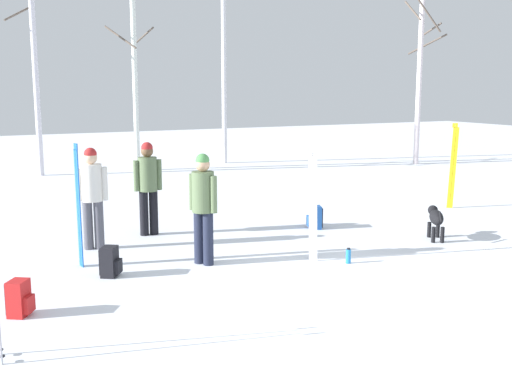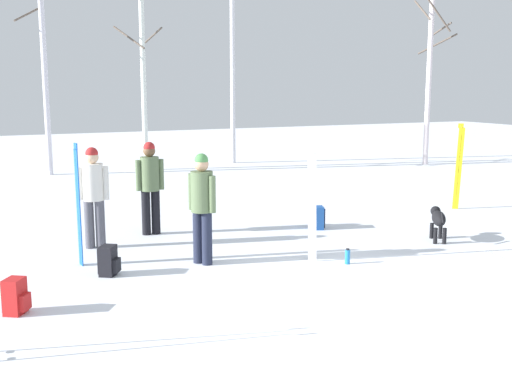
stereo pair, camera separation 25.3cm
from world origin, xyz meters
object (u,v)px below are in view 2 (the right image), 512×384
(person_2, at_px, (202,201))
(birch_tree_1, at_px, (143,59))
(ski_pair_planted_2, at_px, (459,167))
(backpack_1, at_px, (15,297))
(ski_pair_planted_0, at_px, (312,205))
(backpack_2, at_px, (317,218))
(person_1, at_px, (150,182))
(backpack_0, at_px, (109,261))
(birch_tree_2, at_px, (233,44))
(birch_tree_3, at_px, (430,60))
(person_0, at_px, (93,191))
(water_bottle_0, at_px, (348,257))
(ski_pair_planted_1, at_px, (78,205))
(birch_tree_0, at_px, (44,59))
(dog, at_px, (438,219))

(person_2, relative_size, birch_tree_1, 0.25)
(ski_pair_planted_2, height_order, backpack_1, ski_pair_planted_2)
(ski_pair_planted_0, distance_m, birch_tree_1, 11.90)
(ski_pair_planted_0, xyz_separation_m, ski_pair_planted_2, (5.06, 2.28, 0.05))
(ski_pair_planted_0, bearing_deg, backpack_2, 56.97)
(person_1, relative_size, birch_tree_1, 0.25)
(backpack_0, height_order, backpack_2, same)
(birch_tree_2, bearing_deg, birch_tree_3, -28.87)
(ski_pair_planted_2, bearing_deg, person_0, 179.93)
(person_2, bearing_deg, birch_tree_2, 64.71)
(ski_pair_planted_2, xyz_separation_m, water_bottle_0, (-4.63, -2.64, -0.83))
(person_1, height_order, water_bottle_0, person_1)
(water_bottle_0, height_order, birch_tree_3, birch_tree_3)
(ski_pair_planted_1, xyz_separation_m, birch_tree_1, (3.83, 10.26, 2.61))
(ski_pair_planted_0, height_order, ski_pair_planted_2, ski_pair_planted_2)
(person_2, height_order, birch_tree_2, birch_tree_2)
(backpack_0, distance_m, birch_tree_2, 13.94)
(person_1, bearing_deg, backpack_0, -119.62)
(backpack_1, height_order, birch_tree_1, birch_tree_1)
(backpack_1, relative_size, birch_tree_1, 0.06)
(backpack_2, relative_size, water_bottle_0, 1.79)
(person_1, bearing_deg, ski_pair_planted_0, -58.23)
(person_2, relative_size, birch_tree_3, 0.24)
(person_1, height_order, ski_pair_planted_1, ski_pair_planted_1)
(person_1, relative_size, water_bottle_0, 6.99)
(backpack_1, bearing_deg, birch_tree_3, 33.41)
(birch_tree_0, relative_size, birch_tree_1, 1.03)
(birch_tree_1, relative_size, birch_tree_2, 0.87)
(dog, bearing_deg, person_0, 159.65)
(person_0, relative_size, ski_pair_planted_0, 0.95)
(backpack_1, relative_size, birch_tree_0, 0.06)
(dog, xyz_separation_m, ski_pair_planted_2, (2.36, 2.07, 0.56))
(person_1, relative_size, birch_tree_3, 0.24)
(ski_pair_planted_1, bearing_deg, water_bottle_0, -24.34)
(ski_pair_planted_1, relative_size, ski_pair_planted_2, 0.99)
(birch_tree_0, bearing_deg, backpack_2, -69.64)
(person_2, height_order, dog, person_2)
(person_1, distance_m, ski_pair_planted_0, 3.35)
(birch_tree_2, bearing_deg, ski_pair_planted_0, -107.64)
(person_0, distance_m, dog, 6.00)
(person_1, relative_size, ski_pair_planted_1, 0.91)
(birch_tree_3, bearing_deg, dog, -129.11)
(person_2, xyz_separation_m, ski_pair_planted_1, (-1.72, 0.72, -0.05))
(dog, relative_size, birch_tree_2, 0.10)
(backpack_0, relative_size, backpack_1, 1.00)
(person_1, xyz_separation_m, backpack_2, (3.00, -0.95, -0.77))
(person_0, height_order, ski_pair_planted_0, ski_pair_planted_0)
(person_0, xyz_separation_m, dog, (5.60, -2.08, -0.59))
(person_1, relative_size, dog, 2.17)
(person_1, height_order, person_2, same)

